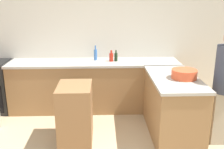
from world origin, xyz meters
The scene contains 8 objects.
wall_back centered at (0.00, 2.50, 1.35)m, with size 8.00×0.06×2.70m.
counter_back centered at (0.00, 2.15, 0.46)m, with size 3.11×0.67×0.92m.
counter_peninsula centered at (1.21, 1.15, 0.46)m, with size 0.69×1.37×0.92m.
island_table centered at (-0.25, 0.98, 0.43)m, with size 0.47×0.62×0.87m.
mixing_bowl centered at (1.33, 1.07, 0.99)m, with size 0.37×0.37×0.13m.
water_bottle_blue centered at (0.02, 2.27, 1.03)m, with size 0.06×0.06×0.27m.
wine_bottle_dark centered at (0.40, 2.17, 1.00)m, with size 0.06×0.06×0.20m.
hot_sauce_bottle centered at (0.31, 2.17, 1.00)m, with size 0.07×0.07×0.20m.
Camera 1 is at (0.15, -2.51, 2.06)m, focal length 42.00 mm.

